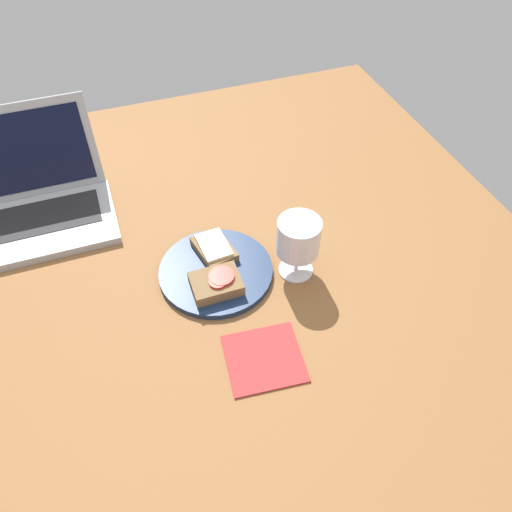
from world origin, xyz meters
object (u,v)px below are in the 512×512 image
(sandwich_with_tomato, at_px, (217,283))
(napkin, at_px, (264,358))
(laptop, at_px, (32,202))
(plate, at_px, (216,271))
(sandwich_with_cheese, at_px, (215,248))
(wine_glass, at_px, (298,240))

(sandwich_with_tomato, xyz_separation_m, napkin, (0.04, -0.18, -0.03))
(laptop, bearing_deg, plate, -41.61)
(plate, bearing_deg, napkin, -83.83)
(sandwich_with_tomato, height_order, sandwich_with_cheese, sandwich_with_tomato)
(napkin, bearing_deg, plate, 96.17)
(wine_glass, xyz_separation_m, laptop, (-0.51, 0.35, -0.05))
(sandwich_with_tomato, xyz_separation_m, sandwich_with_cheese, (0.02, 0.10, -0.00))
(laptop, bearing_deg, sandwich_with_tomato, -46.82)
(sandwich_with_tomato, xyz_separation_m, wine_glass, (0.17, 0.00, 0.06))
(plate, bearing_deg, sandwich_with_tomato, -103.54)
(wine_glass, xyz_separation_m, napkin, (-0.14, -0.18, -0.09))
(sandwich_with_tomato, distance_m, laptop, 0.49)
(plate, xyz_separation_m, sandwich_with_cheese, (0.01, 0.05, 0.02))
(sandwich_with_tomato, bearing_deg, wine_glass, 0.32)
(plate, height_order, wine_glass, wine_glass)
(plate, relative_size, sandwich_with_cheese, 2.15)
(wine_glass, height_order, laptop, laptop)
(plate, distance_m, wine_glass, 0.19)
(wine_glass, bearing_deg, laptop, 145.07)
(plate, distance_m, sandwich_with_tomato, 0.05)
(laptop, height_order, napkin, laptop)
(plate, distance_m, laptop, 0.46)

